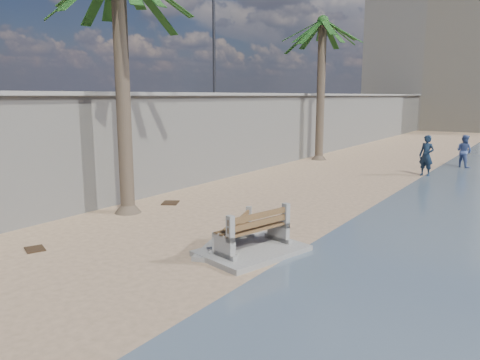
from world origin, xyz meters
The scene contains 12 objects.
ground_plane centered at (0.00, 0.00, 0.00)m, with size 140.00×140.00×0.00m, color tan.
seawall centered at (-5.20, 20.00, 1.75)m, with size 0.45×70.00×3.50m, color gray.
wall_cap centered at (-5.20, 20.00, 3.55)m, with size 0.80×70.00×0.12m, color gray.
end_building centered at (-2.00, 52.00, 7.00)m, with size 18.00×12.00×14.00m, color #B7AA93.
bench_near centered at (1.20, 4.96, 0.42)m, with size 2.10×2.63×0.97m.
bench_far centered at (0.71, 4.91, 0.35)m, with size 1.83×2.22×0.80m.
palm_back centered at (-4.10, 20.22, 7.23)m, with size 5.00×5.00×8.24m.
streetlight centered at (-5.10, 12.00, 6.64)m, with size 0.28×0.28×5.12m.
person_a centered at (2.03, 17.92, 1.03)m, with size 0.75×0.51×2.07m, color #142438.
person_b centered at (3.00, 21.57, 0.89)m, with size 0.86×0.66×1.78m, color #44578E.
debris_c centered at (-3.70, 7.66, 0.01)m, with size 0.63×0.50×0.03m, color #382616.
debris_d centered at (-3.10, 2.40, 0.01)m, with size 0.49×0.39×0.03m, color #382616.
Camera 1 is at (6.54, -3.52, 3.49)m, focal length 35.00 mm.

